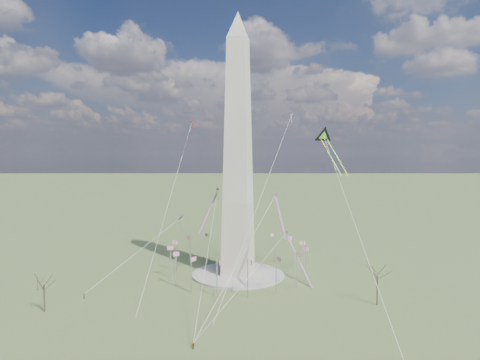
% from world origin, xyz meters
% --- Properties ---
extents(ground, '(2000.00, 2000.00, 0.00)m').
position_xyz_m(ground, '(0.00, 0.00, 0.00)').
color(ground, '#4A6231').
rests_on(ground, ground).
extents(plaza, '(36.00, 36.00, 0.80)m').
position_xyz_m(plaza, '(0.00, 0.00, 0.40)').
color(plaza, '#A19B93').
rests_on(plaza, ground).
extents(washington_monument, '(15.56, 15.56, 100.00)m').
position_xyz_m(washington_monument, '(0.00, 0.00, 47.95)').
color(washington_monument, beige).
rests_on(washington_monument, plaza).
extents(flagpole_ring, '(54.40, 54.40, 13.00)m').
position_xyz_m(flagpole_ring, '(-0.00, -0.00, 7.27)').
color(flagpole_ring, silver).
rests_on(flagpole_ring, ground).
extents(tree_near, '(7.83, 7.83, 13.70)m').
position_xyz_m(tree_near, '(50.79, -19.75, 9.76)').
color(tree_near, '#433A28').
rests_on(tree_near, ground).
extents(tree_far, '(6.95, 6.95, 12.16)m').
position_xyz_m(tree_far, '(-45.95, -52.09, 8.66)').
color(tree_far, '#433A28').
rests_on(tree_far, ground).
extents(person_west, '(0.97, 0.83, 1.72)m').
position_xyz_m(person_west, '(-41.48, -39.03, 0.86)').
color(person_west, gray).
rests_on(person_west, ground).
extents(person_centre, '(1.03, 0.58, 1.66)m').
position_xyz_m(person_centre, '(6.38, -63.41, 0.83)').
color(person_centre, gray).
rests_on(person_centre, ground).
extents(kite_delta_black, '(14.23, 21.34, 17.80)m').
position_xyz_m(kite_delta_black, '(32.02, 7.47, 53.23)').
color(kite_delta_black, black).
rests_on(kite_delta_black, ground).
extents(kite_diamond_purple, '(1.93, 2.92, 8.81)m').
position_xyz_m(kite_diamond_purple, '(-27.43, 7.99, 19.36)').
color(kite_diamond_purple, navy).
rests_on(kite_diamond_purple, ground).
extents(kite_streamer_left, '(7.71, 18.24, 13.07)m').
position_xyz_m(kite_streamer_left, '(18.64, -14.81, 28.24)').
color(kite_streamer_left, '#FD5727').
rests_on(kite_streamer_left, ground).
extents(kite_streamer_mid, '(2.08, 22.24, 15.29)m').
position_xyz_m(kite_streamer_mid, '(-10.09, -1.86, 27.92)').
color(kite_streamer_mid, '#FD5727').
rests_on(kite_streamer_mid, ground).
extents(kite_streamer_right, '(13.92, 21.45, 16.69)m').
position_xyz_m(kite_streamer_right, '(21.25, 5.54, 10.03)').
color(kite_streamer_right, '#FD5727').
rests_on(kite_streamer_right, ground).
extents(kite_small_red, '(1.79, 1.60, 4.89)m').
position_xyz_m(kite_small_red, '(-33.26, 36.62, 62.64)').
color(kite_small_red, red).
rests_on(kite_small_red, ground).
extents(kite_small_white, '(1.71, 1.54, 4.70)m').
position_xyz_m(kite_small_white, '(13.46, 47.25, 65.58)').
color(kite_small_white, white).
rests_on(kite_small_white, ground).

